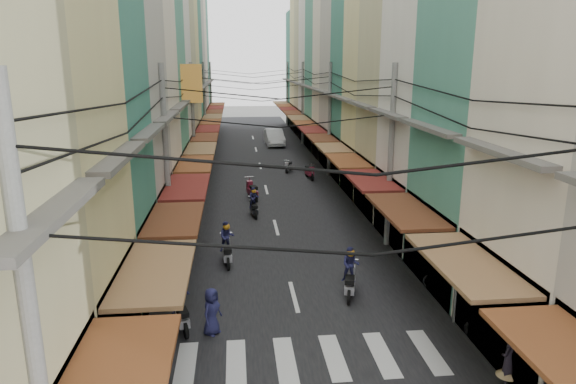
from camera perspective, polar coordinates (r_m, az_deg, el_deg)
ground at (r=20.69m, az=0.02°, el=-9.18°), size 160.00×160.00×0.00m
road at (r=39.78m, az=-2.97°, el=2.35°), size 10.00×80.00×0.02m
sidewalk_left at (r=39.99m, az=-12.31°, el=2.12°), size 3.00×80.00×0.06m
sidewalk_right at (r=40.62m, az=6.24°, el=2.56°), size 3.00×80.00×0.06m
crosswalk at (r=15.40m, az=2.45°, el=-17.98°), size 7.55×2.40×0.01m
building_row_left at (r=35.96m, az=-16.11°, el=16.22°), size 7.80×67.67×23.70m
building_row_right at (r=36.69m, az=10.09°, el=15.92°), size 7.80×68.98×22.59m
utility_poles at (r=33.98m, az=-2.65°, el=11.51°), size 10.20×66.13×8.20m
white_car at (r=52.13m, az=-1.52°, el=5.21°), size 5.78×2.48×2.01m
bicycle at (r=20.23m, az=17.28°, el=-10.43°), size 1.79×1.20×1.15m
moving_scooters at (r=24.99m, az=-2.22°, el=-3.68°), size 7.54×25.06×1.85m
parked_scooters at (r=17.71m, az=17.35°, el=-12.41°), size 12.92×15.79×1.00m
pedestrians at (r=22.69m, az=-11.65°, el=-4.68°), size 13.00×18.64×2.07m
market_umbrella at (r=21.11m, az=19.54°, el=-3.53°), size 2.24×2.24×2.36m
traffic_sign at (r=17.11m, az=18.40°, el=-7.05°), size 0.10×0.67×3.04m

